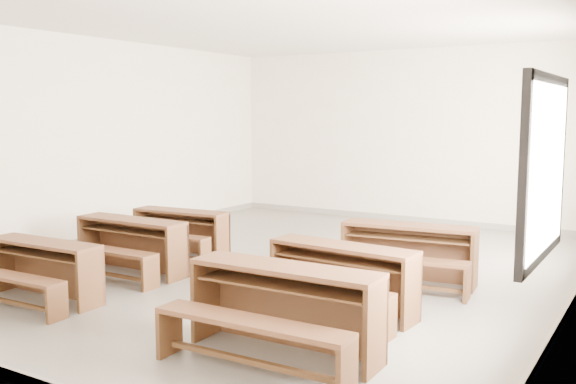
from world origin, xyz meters
The scene contains 7 objects.
room centered at (0.09, 0.00, 2.14)m, with size 8.50×8.50×3.20m.
desk_set_0 centered at (-1.48, -2.73, 0.38)m, with size 1.47×0.79×0.65m.
desk_set_1 centered at (-1.53, -1.37, 0.41)m, with size 1.56×0.82×0.70m.
desk_set_2 centered at (-1.69, -0.22, 0.38)m, with size 1.50×0.87×0.65m.
desk_set_3 centered at (1.59, -2.72, 0.44)m, with size 1.70×0.90×0.76m.
desk_set_4 centered at (1.50, -1.45, 0.41)m, with size 1.62×0.93×0.71m.
desk_set_5 centered at (1.66, 0.00, 0.41)m, with size 1.67×1.00×0.71m.
Camera 1 is at (4.33, -7.13, 2.03)m, focal length 40.00 mm.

